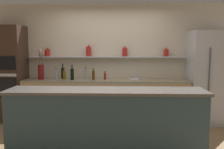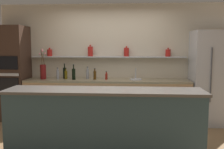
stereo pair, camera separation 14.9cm
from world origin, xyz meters
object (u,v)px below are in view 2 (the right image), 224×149
object	(u,v)px
bottle_spirit_2	(58,74)
bottle_wine_6	(74,74)
bottle_spirit_3	(95,75)
bottle_oil_1	(66,75)
bottle_sauce_0	(106,76)
sink_fixture	(136,79)
bottle_wine_5	(65,73)
bottle_spirit_4	(88,74)
oven_tower	(12,73)
flower_vase	(43,71)
refrigerator	(213,78)

from	to	relation	value
bottle_spirit_2	bottle_wine_6	world-z (taller)	bottle_wine_6
bottle_spirit_3	bottle_oil_1	bearing A→B (deg)	177.25
bottle_sauce_0	bottle_spirit_2	bearing A→B (deg)	-177.81
bottle_spirit_3	bottle_wine_6	bearing A→B (deg)	-172.39
bottle_spirit_2	bottle_wine_6	distance (m)	0.37
sink_fixture	bottle_wine_5	xyz separation A→B (m)	(-1.60, 0.09, 0.10)
sink_fixture	bottle_spirit_2	bearing A→B (deg)	-178.75
sink_fixture	bottle_spirit_3	distance (m)	0.90
bottle_wine_5	bottle_spirit_4	bearing A→B (deg)	-0.52
bottle_wine_5	oven_tower	bearing A→B (deg)	-174.78
flower_vase	bottle_spirit_2	bearing A→B (deg)	-0.93
sink_fixture	bottle_oil_1	bearing A→B (deg)	179.27
bottle_oil_1	bottle_wine_6	bearing A→B (deg)	-25.38
oven_tower	refrigerator	bearing A→B (deg)	-0.48
bottle_sauce_0	bottle_wine_5	bearing A→B (deg)	174.54
sink_fixture	refrigerator	bearing A→B (deg)	-1.74
bottle_spirit_4	bottle_wine_5	distance (m)	0.52
sink_fixture	bottle_oil_1	distance (m)	1.55
bottle_spirit_3	bottle_spirit_4	size ratio (longest dim) A/B	0.89
bottle_spirit_3	bottle_wine_6	xyz separation A→B (m)	(-0.46, -0.06, 0.03)
refrigerator	bottle_spirit_2	xyz separation A→B (m)	(-3.35, 0.01, 0.04)
bottle_wine_5	refrigerator	bearing A→B (deg)	-2.55
oven_tower	bottle_wine_6	size ratio (longest dim) A/B	6.26
oven_tower	bottle_wine_6	distance (m)	1.42
bottle_spirit_2	bottle_spirit_3	size ratio (longest dim) A/B	1.07
refrigerator	bottle_oil_1	size ratio (longest dim) A/B	8.08
bottle_oil_1	bottle_spirit_4	world-z (taller)	bottle_spirit_4
oven_tower	bottle_wine_5	bearing A→B (deg)	5.22
refrigerator	bottle_spirit_3	size ratio (longest dim) A/B	8.10
refrigerator	oven_tower	bearing A→B (deg)	179.52
bottle_oil_1	refrigerator	bearing A→B (deg)	-1.25
oven_tower	sink_fixture	size ratio (longest dim) A/B	8.00
bottle_sauce_0	oven_tower	bearing A→B (deg)	-179.56
bottle_spirit_3	bottle_spirit_4	xyz separation A→B (m)	(-0.18, 0.10, 0.01)
sink_fixture	bottle_spirit_4	world-z (taller)	bottle_spirit_4
bottle_spirit_4	bottle_wine_6	size ratio (longest dim) A/B	0.82
bottle_sauce_0	bottle_spirit_4	distance (m)	0.44
flower_vase	bottle_spirit_2	distance (m)	0.34
bottle_spirit_4	sink_fixture	bearing A→B (deg)	-4.77
bottle_sauce_0	bottle_spirit_3	world-z (taller)	bottle_spirit_3
bottle_sauce_0	bottle_wine_6	world-z (taller)	bottle_wine_6
bottle_oil_1	bottle_spirit_3	bearing A→B (deg)	-2.75
refrigerator	bottle_wine_6	size ratio (longest dim) A/B	5.90
oven_tower	sink_fixture	xyz separation A→B (m)	(2.77, 0.01, -0.10)
bottle_wine_6	oven_tower	bearing A→B (deg)	177.59
bottle_sauce_0	bottle_wine_5	distance (m)	0.96
sink_fixture	bottle_sauce_0	world-z (taller)	sink_fixture
bottle_spirit_4	refrigerator	bearing A→B (deg)	-2.94
flower_vase	bottle_oil_1	xyz separation A→B (m)	(0.50, 0.05, -0.09)
bottle_spirit_4	bottle_spirit_2	bearing A→B (deg)	-168.76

